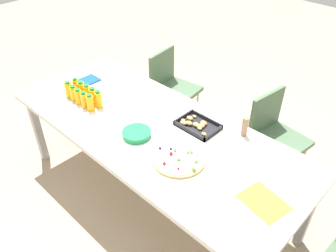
% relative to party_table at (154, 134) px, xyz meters
% --- Properties ---
extents(ground_plane, '(12.00, 12.00, 0.00)m').
position_rel_party_table_xyz_m(ground_plane, '(0.00, 0.00, -0.67)').
color(ground_plane, tan).
extents(party_table, '(2.38, 0.99, 0.73)m').
position_rel_party_table_xyz_m(party_table, '(0.00, 0.00, 0.00)').
color(party_table, silver).
rests_on(party_table, ground_plane).
extents(chair_far_right, '(0.45, 0.45, 0.83)m').
position_rel_party_table_xyz_m(chair_far_right, '(0.56, 0.86, -0.17)').
color(chair_far_right, '#4C6B4C').
rests_on(chair_far_right, ground_plane).
extents(chair_far_left, '(0.45, 0.45, 0.83)m').
position_rel_party_table_xyz_m(chair_far_left, '(-0.61, 0.84, -0.17)').
color(chair_far_left, '#4C6B4C').
rests_on(chair_far_left, ground_plane).
extents(juice_bottle_0, '(0.06, 0.06, 0.14)m').
position_rel_party_table_xyz_m(juice_bottle_0, '(-0.82, -0.19, 0.12)').
color(juice_bottle_0, '#FAAD14').
rests_on(juice_bottle_0, party_table).
extents(juice_bottle_1, '(0.06, 0.06, 0.13)m').
position_rel_party_table_xyz_m(juice_bottle_1, '(-0.74, -0.19, 0.12)').
color(juice_bottle_1, '#F9AD14').
rests_on(juice_bottle_1, party_table).
extents(juice_bottle_2, '(0.06, 0.06, 0.13)m').
position_rel_party_table_xyz_m(juice_bottle_2, '(-0.67, -0.19, 0.12)').
color(juice_bottle_2, '#F9AB14').
rests_on(juice_bottle_2, party_table).
extents(juice_bottle_3, '(0.06, 0.06, 0.14)m').
position_rel_party_table_xyz_m(juice_bottle_3, '(-0.59, -0.19, 0.12)').
color(juice_bottle_3, '#F9AB14').
rests_on(juice_bottle_3, party_table).
extents(juice_bottle_4, '(0.06, 0.06, 0.14)m').
position_rel_party_table_xyz_m(juice_bottle_4, '(-0.52, -0.18, 0.12)').
color(juice_bottle_4, '#F9AC14').
rests_on(juice_bottle_4, party_table).
extents(juice_bottle_5, '(0.05, 0.05, 0.14)m').
position_rel_party_table_xyz_m(juice_bottle_5, '(-0.82, -0.11, 0.12)').
color(juice_bottle_5, '#F9AD14').
rests_on(juice_bottle_5, party_table).
extents(juice_bottle_6, '(0.06, 0.06, 0.14)m').
position_rel_party_table_xyz_m(juice_bottle_6, '(-0.75, -0.11, 0.12)').
color(juice_bottle_6, '#FAAD14').
rests_on(juice_bottle_6, party_table).
extents(juice_bottle_7, '(0.06, 0.06, 0.14)m').
position_rel_party_table_xyz_m(juice_bottle_7, '(-0.67, -0.10, 0.12)').
color(juice_bottle_7, '#F9AE14').
rests_on(juice_bottle_7, party_table).
extents(juice_bottle_8, '(0.06, 0.06, 0.14)m').
position_rel_party_table_xyz_m(juice_bottle_8, '(-0.59, -0.10, 0.12)').
color(juice_bottle_8, '#FAAE14').
rests_on(juice_bottle_8, party_table).
extents(juice_bottle_9, '(0.06, 0.06, 0.15)m').
position_rel_party_table_xyz_m(juice_bottle_9, '(-0.51, -0.11, 0.12)').
color(juice_bottle_9, '#FAAB14').
rests_on(juice_bottle_9, party_table).
extents(fruit_pizza, '(0.35, 0.35, 0.05)m').
position_rel_party_table_xyz_m(fruit_pizza, '(0.37, -0.13, 0.07)').
color(fruit_pizza, tan).
rests_on(fruit_pizza, party_table).
extents(snack_tray, '(0.30, 0.22, 0.04)m').
position_rel_party_table_xyz_m(snack_tray, '(0.22, 0.23, 0.07)').
color(snack_tray, black).
rests_on(snack_tray, party_table).
extents(plate_stack, '(0.21, 0.21, 0.04)m').
position_rel_party_table_xyz_m(plate_stack, '(-0.02, -0.15, 0.07)').
color(plate_stack, '#1E8C4C').
rests_on(plate_stack, party_table).
extents(napkin_stack, '(0.15, 0.15, 0.01)m').
position_rel_party_table_xyz_m(napkin_stack, '(-0.92, 0.09, 0.06)').
color(napkin_stack, '#194CA5').
rests_on(napkin_stack, party_table).
extents(cardboard_tube, '(0.04, 0.04, 0.15)m').
position_rel_party_table_xyz_m(cardboard_tube, '(0.53, 0.39, 0.13)').
color(cardboard_tube, '#9E7A56').
rests_on(cardboard_tube, party_table).
extents(paper_folder, '(0.29, 0.25, 0.01)m').
position_rel_party_table_xyz_m(paper_folder, '(0.96, -0.05, 0.06)').
color(paper_folder, yellow).
rests_on(paper_folder, party_table).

